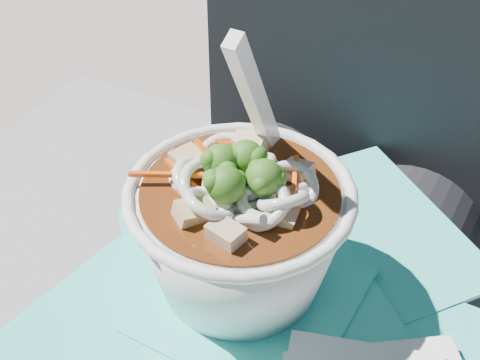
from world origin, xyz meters
The scene contains 4 objects.
lap centered at (0.00, 0.00, 0.51)m, with size 0.30×0.48×0.14m.
person_body centered at (0.00, 0.09, 0.54)m, with size 0.34×0.94×0.98m.
plastic_bag centered at (0.02, -0.01, 0.59)m, with size 0.34×0.46×0.02m.
udon_bowl centered at (0.00, 0.00, 0.66)m, with size 0.18×0.18×0.21m.
Camera 1 is at (0.17, -0.31, 1.00)m, focal length 50.00 mm.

